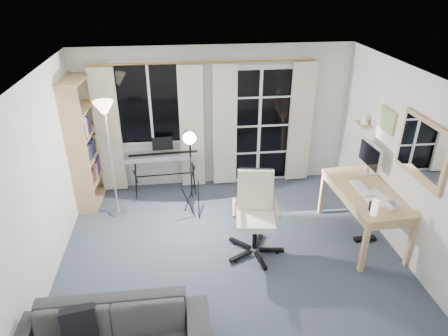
# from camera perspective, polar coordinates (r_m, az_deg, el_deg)

# --- Properties ---
(floor) EXTENTS (4.50, 4.00, 0.02)m
(floor) POSITION_cam_1_polar(r_m,az_deg,el_deg) (5.58, 0.89, -11.80)
(floor) COLOR #384351
(floor) RESTS_ON ground
(window) EXTENTS (1.20, 0.08, 1.40)m
(window) POSITION_cam_1_polar(r_m,az_deg,el_deg) (6.61, -10.51, 9.03)
(window) COLOR white
(window) RESTS_ON floor
(french_door) EXTENTS (1.32, 0.09, 2.11)m
(french_door) POSITION_cam_1_polar(r_m,az_deg,el_deg) (6.88, 5.01, 5.92)
(french_door) COLOR white
(french_door) RESTS_ON floor
(curtains) EXTENTS (3.60, 0.07, 2.13)m
(curtains) POSITION_cam_1_polar(r_m,az_deg,el_deg) (6.65, -2.37, 5.89)
(curtains) COLOR gold
(curtains) RESTS_ON floor
(bookshelf) EXTENTS (0.37, 0.97, 2.05)m
(bookshelf) POSITION_cam_1_polar(r_m,az_deg,el_deg) (6.62, -19.61, 3.01)
(bookshelf) COLOR tan
(bookshelf) RESTS_ON floor
(torchiere_lamp) EXTENTS (0.37, 0.37, 1.82)m
(torchiere_lamp) POSITION_cam_1_polar(r_m,az_deg,el_deg) (5.90, -16.46, 5.83)
(torchiere_lamp) COLOR #B2B2B7
(torchiere_lamp) RESTS_ON floor
(keyboard_piano) EXTENTS (1.27, 0.65, 0.91)m
(keyboard_piano) POSITION_cam_1_polar(r_m,az_deg,el_deg) (6.64, -8.65, 1.71)
(keyboard_piano) COLOR black
(keyboard_piano) RESTS_ON floor
(studio_light) EXTENTS (0.27, 0.29, 1.48)m
(studio_light) POSITION_cam_1_polar(r_m,az_deg,el_deg) (5.69, -4.88, 3.00)
(studio_light) COLOR black
(studio_light) RESTS_ON floor
(office_chair) EXTENTS (0.77, 0.78, 1.13)m
(office_chair) POSITION_cam_1_polar(r_m,az_deg,el_deg) (5.28, 4.49, -5.42)
(office_chair) COLOR black
(office_chair) RESTS_ON floor
(desk) EXTENTS (0.79, 1.47, 0.77)m
(desk) POSITION_cam_1_polar(r_m,az_deg,el_deg) (5.79, 19.62, -3.83)
(desk) COLOR tan
(desk) RESTS_ON floor
(monitor) EXTENTS (0.19, 0.55, 0.48)m
(monitor) POSITION_cam_1_polar(r_m,az_deg,el_deg) (6.06, 20.11, 1.61)
(monitor) COLOR silver
(monitor) RESTS_ON desk
(desk_clutter) EXTENTS (0.43, 0.88, 0.97)m
(desk_clutter) POSITION_cam_1_polar(r_m,az_deg,el_deg) (5.62, 19.95, -5.71)
(desk_clutter) COLOR white
(desk_clutter) RESTS_ON desk
(mug) EXTENTS (0.13, 0.11, 0.13)m
(mug) POSITION_cam_1_polar(r_m,az_deg,el_deg) (5.39, 23.01, -4.97)
(mug) COLOR silver
(mug) RESTS_ON desk
(wall_mirror) EXTENTS (0.04, 0.94, 0.74)m
(wall_mirror) POSITION_cam_1_polar(r_m,az_deg,el_deg) (5.23, 26.49, 2.29)
(wall_mirror) COLOR tan
(wall_mirror) RESTS_ON floor
(framed_print) EXTENTS (0.03, 0.42, 0.32)m
(framed_print) POSITION_cam_1_polar(r_m,az_deg,el_deg) (5.93, 22.26, 6.38)
(framed_print) COLOR tan
(framed_print) RESTS_ON floor
(wall_shelf) EXTENTS (0.16, 0.30, 0.18)m
(wall_shelf) POSITION_cam_1_polar(r_m,az_deg,el_deg) (6.38, 19.41, 6.39)
(wall_shelf) COLOR tan
(wall_shelf) RESTS_ON floor
(sofa) EXTENTS (1.93, 0.57, 0.75)m
(sofa) POSITION_cam_1_polar(r_m,az_deg,el_deg) (4.23, -16.21, -21.74)
(sofa) COLOR #303032
(sofa) RESTS_ON floor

